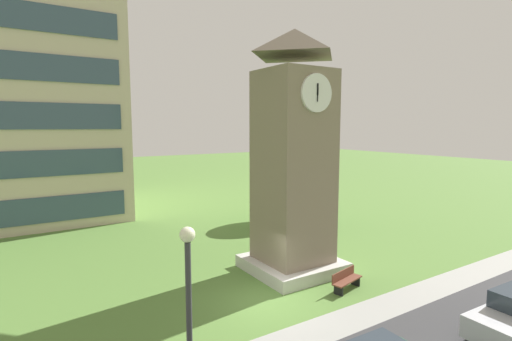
{
  "coord_description": "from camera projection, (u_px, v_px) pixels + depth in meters",
  "views": [
    {
      "loc": [
        -8.61,
        -12.78,
        7.33
      ],
      "look_at": [
        1.55,
        3.25,
        5.13
      ],
      "focal_mm": 27.06,
      "sensor_mm": 36.0,
      "label": 1
    }
  ],
  "objects": [
    {
      "name": "ground_plane",
      "position": [
        266.0,
        302.0,
        16.15
      ],
      "size": [
        160.0,
        160.0,
        0.0
      ],
      "primitive_type": "plane",
      "color": "#567F38"
    },
    {
      "name": "clock_tower",
      "position": [
        293.0,
        165.0,
        19.06
      ],
      "size": [
        4.26,
        4.26,
        11.93
      ],
      "color": "gray",
      "rests_on": "ground"
    },
    {
      "name": "park_bench",
      "position": [
        346.0,
        280.0,
        17.3
      ],
      "size": [
        1.86,
        0.89,
        0.88
      ],
      "color": "brown",
      "rests_on": "ground"
    },
    {
      "name": "tree_streetside",
      "position": [
        284.0,
        178.0,
        29.52
      ],
      "size": [
        3.76,
        3.76,
        5.25
      ],
      "color": "#513823",
      "rests_on": "ground"
    },
    {
      "name": "street_lamp",
      "position": [
        189.0,
        306.0,
        8.89
      ],
      "size": [
        0.36,
        0.36,
        5.07
      ],
      "color": "#333338",
      "rests_on": "ground"
    },
    {
      "name": "kerb_strip",
      "position": [
        312.0,
        333.0,
        13.68
      ],
      "size": [
        120.0,
        1.6,
        0.01
      ],
      "primitive_type": "cube",
      "color": "#9E9E99",
      "rests_on": "ground"
    }
  ]
}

